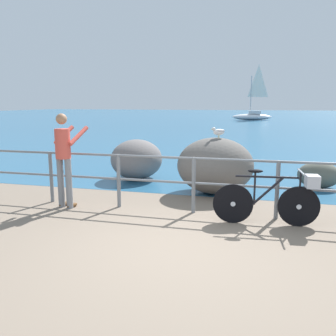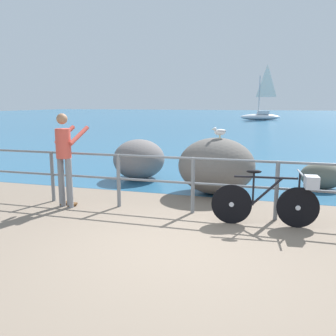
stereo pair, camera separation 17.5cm
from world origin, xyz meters
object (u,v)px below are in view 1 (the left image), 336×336
(breakwater_boulder_left, at_px, (137,159))
(seagull, at_px, (219,131))
(person_at_railing, at_px, (64,156))
(breakwater_boulder_main, at_px, (215,166))
(breakwater_boulder_right, at_px, (319,175))
(sailboat, at_px, (252,114))
(bicycle, at_px, (275,197))

(breakwater_boulder_left, xyz_separation_m, seagull, (2.24, -1.04, 0.85))
(person_at_railing, relative_size, breakwater_boulder_main, 1.07)
(breakwater_boulder_left, bearing_deg, person_at_railing, -98.71)
(person_at_railing, relative_size, breakwater_boulder_left, 1.26)
(person_at_railing, xyz_separation_m, breakwater_boulder_right, (4.90, 2.88, -0.69))
(sailboat, bearing_deg, person_at_railing, 78.50)
(breakwater_boulder_right, distance_m, sailboat, 33.37)
(seagull, bearing_deg, person_at_railing, 0.90)
(breakwater_boulder_right, bearing_deg, sailboat, 93.96)
(breakwater_boulder_main, relative_size, breakwater_boulder_right, 1.74)
(person_at_railing, xyz_separation_m, breakwater_boulder_main, (2.60, 1.81, -0.38))
(bicycle, bearing_deg, seagull, 116.75)
(breakwater_boulder_right, bearing_deg, breakwater_boulder_main, -154.86)
(seagull, distance_m, sailboat, 34.41)
(breakwater_boulder_left, xyz_separation_m, breakwater_boulder_right, (4.47, 0.08, -0.21))
(person_at_railing, xyz_separation_m, sailboat, (2.59, 36.18, -0.28))
(bicycle, relative_size, breakwater_boulder_main, 1.02)
(breakwater_boulder_right, bearing_deg, breakwater_boulder_left, -179.02)
(breakwater_boulder_right, bearing_deg, bicycle, -110.27)
(person_at_railing, bearing_deg, breakwater_boulder_main, -42.64)
(breakwater_boulder_main, xyz_separation_m, breakwater_boulder_right, (2.29, 1.08, -0.31))
(bicycle, relative_size, person_at_railing, 0.95)
(bicycle, bearing_deg, person_at_railing, 173.82)
(person_at_railing, height_order, breakwater_boulder_main, person_at_railing)
(bicycle, height_order, sailboat, sailboat)
(bicycle, distance_m, breakwater_boulder_right, 3.14)
(person_at_railing, bearing_deg, breakwater_boulder_right, -46.92)
(bicycle, height_order, seagull, seagull)
(seagull, bearing_deg, bicycle, 89.41)
(breakwater_boulder_main, bearing_deg, sailboat, 90.02)
(breakwater_boulder_left, distance_m, sailboat, 33.44)
(sailboat, bearing_deg, breakwater_boulder_left, 78.89)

